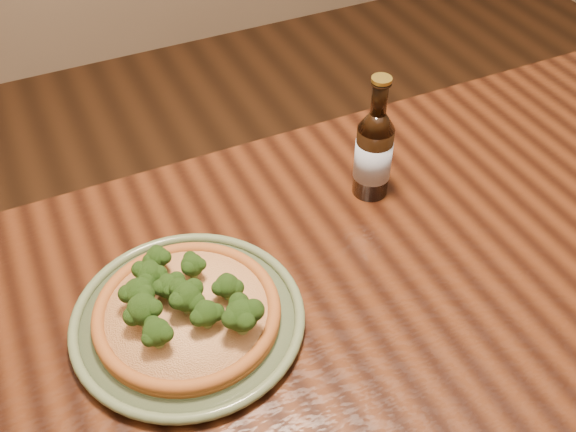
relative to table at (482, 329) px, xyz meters
name	(u,v)px	position (x,y,z in m)	size (l,w,h in m)	color
table	(482,329)	(0.00, 0.00, 0.00)	(1.60, 0.90, 0.75)	#3F1D0D
plate	(188,319)	(-0.41, 0.12, 0.10)	(0.31, 0.31, 0.02)	#5D704D
pizza	(186,310)	(-0.41, 0.12, 0.12)	(0.24, 0.24, 0.07)	#A45C25
beer_bottle	(374,152)	(-0.06, 0.25, 0.17)	(0.06, 0.06, 0.21)	black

